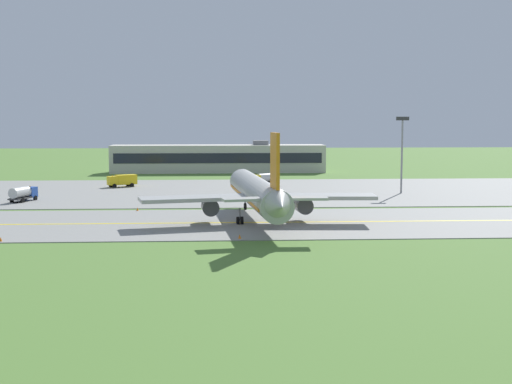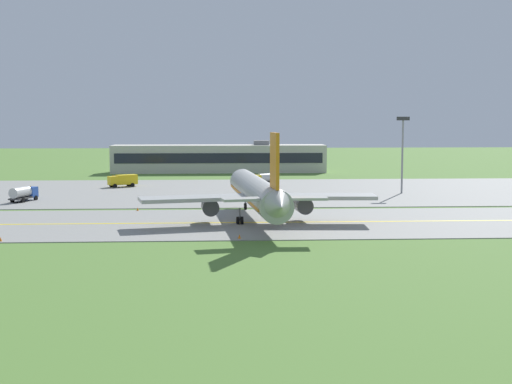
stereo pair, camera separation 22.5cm
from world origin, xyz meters
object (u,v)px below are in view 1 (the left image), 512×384
object	(u,v)px
service_truck_fuel	(263,179)
service_truck_catering	(122,180)
service_truck_baggage	(23,193)
airplane_lead	(257,193)
apron_light_mast	(402,145)

from	to	relation	value
service_truck_fuel	service_truck_catering	world-z (taller)	service_truck_fuel
service_truck_baggage	service_truck_catering	distance (m)	28.51
service_truck_fuel	service_truck_catering	bearing A→B (deg)	-177.09
airplane_lead	service_truck_catering	distance (m)	57.41
airplane_lead	apron_light_mast	world-z (taller)	apron_light_mast
airplane_lead	apron_light_mast	xyz separation A→B (m)	(29.74, 35.93, 5.19)
airplane_lead	service_truck_fuel	bearing A→B (deg)	85.40
airplane_lead	apron_light_mast	bearing A→B (deg)	50.38
airplane_lead	service_truck_catering	xyz separation A→B (m)	(-25.39, 51.43, -2.60)
service_truck_baggage	apron_light_mast	distance (m)	69.88
apron_light_mast	service_truck_catering	bearing A→B (deg)	164.30
service_truck_fuel	airplane_lead	bearing A→B (deg)	-94.60
service_truck_fuel	service_truck_catering	distance (m)	29.69
airplane_lead	service_truck_fuel	world-z (taller)	airplane_lead
service_truck_baggage	service_truck_catering	xyz separation A→B (m)	(13.65, 25.03, -0.00)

